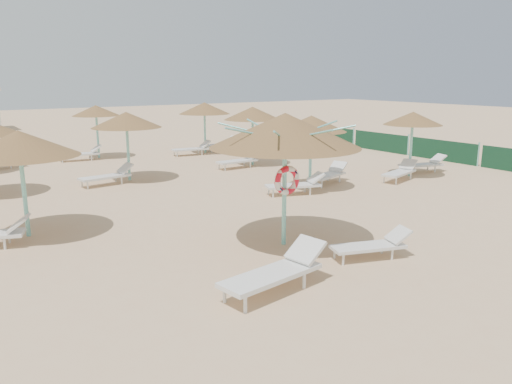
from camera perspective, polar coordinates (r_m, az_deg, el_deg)
ground at (r=12.13m, az=3.99°, el=-6.29°), size 120.00×120.00×0.00m
main_palapa at (r=11.73m, az=3.35°, el=7.00°), size 3.57×3.57×3.20m
lounger_main_a at (r=9.61m, az=2.41°, el=-9.02°), size 2.39×1.04×0.84m
lounger_main_b at (r=11.60m, az=13.23°, el=-5.90°), size 1.89×1.07×0.66m
palapa_field at (r=20.48m, az=-12.45°, el=7.93°), size 19.45×14.45×2.72m
windbreak_fence at (r=28.56m, az=14.10°, el=5.57°), size 0.08×19.84×1.10m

